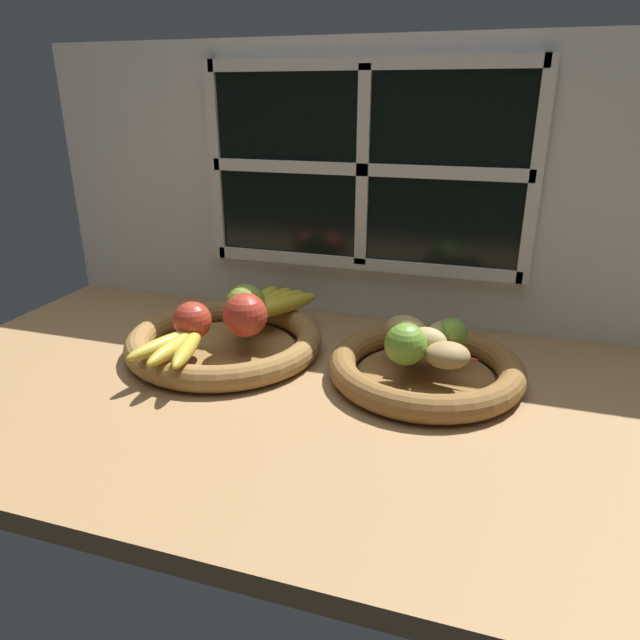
# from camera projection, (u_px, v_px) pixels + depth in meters

# --- Properties ---
(ground_plane) EXTENTS (1.40, 0.90, 0.03)m
(ground_plane) POSITION_uv_depth(u_px,v_px,m) (320.00, 380.00, 1.00)
(ground_plane) COLOR #9E774C
(back_wall) EXTENTS (1.40, 0.05, 0.55)m
(back_wall) POSITION_uv_depth(u_px,v_px,m) (365.00, 184.00, 1.16)
(back_wall) COLOR silver
(back_wall) RESTS_ON ground_plane
(fruit_bowl_left) EXTENTS (0.36, 0.36, 0.05)m
(fruit_bowl_left) POSITION_uv_depth(u_px,v_px,m) (225.00, 341.00, 1.07)
(fruit_bowl_left) COLOR olive
(fruit_bowl_left) RESTS_ON ground_plane
(fruit_bowl_right) EXTENTS (0.32, 0.32, 0.05)m
(fruit_bowl_right) POSITION_uv_depth(u_px,v_px,m) (426.00, 368.00, 0.96)
(fruit_bowl_right) COLOR brown
(fruit_bowl_right) RESTS_ON ground_plane
(apple_green_back) EXTENTS (0.08, 0.08, 0.08)m
(apple_green_back) POSITION_uv_depth(u_px,v_px,m) (245.00, 304.00, 1.07)
(apple_green_back) COLOR #8CAD3D
(apple_green_back) RESTS_ON fruit_bowl_left
(apple_red_front) EXTENTS (0.07, 0.07, 0.07)m
(apple_red_front) POSITION_uv_depth(u_px,v_px,m) (192.00, 320.00, 1.01)
(apple_red_front) COLOR #B73828
(apple_red_front) RESTS_ON fruit_bowl_left
(apple_red_right) EXTENTS (0.08, 0.08, 0.08)m
(apple_red_right) POSITION_uv_depth(u_px,v_px,m) (245.00, 315.00, 1.01)
(apple_red_right) COLOR #B73828
(apple_red_right) RESTS_ON fruit_bowl_left
(banana_bunch_front) EXTENTS (0.11, 0.16, 0.03)m
(banana_bunch_front) POSITION_uv_depth(u_px,v_px,m) (177.00, 345.00, 0.96)
(banana_bunch_front) COLOR gold
(banana_bunch_front) RESTS_ON fruit_bowl_left
(banana_bunch_back) EXTENTS (0.13, 0.18, 0.03)m
(banana_bunch_back) POSITION_uv_depth(u_px,v_px,m) (272.00, 303.00, 1.14)
(banana_bunch_back) COLOR yellow
(banana_bunch_back) RESTS_ON fruit_bowl_left
(potato_oblong) EXTENTS (0.09, 0.08, 0.05)m
(potato_oblong) POSITION_uv_depth(u_px,v_px,m) (406.00, 331.00, 0.98)
(potato_oblong) COLOR tan
(potato_oblong) RESTS_ON fruit_bowl_right
(potato_small) EXTENTS (0.08, 0.07, 0.04)m
(potato_small) POSITION_uv_depth(u_px,v_px,m) (447.00, 355.00, 0.90)
(potato_small) COLOR #A38451
(potato_small) RESTS_ON fruit_bowl_right
(potato_back) EXTENTS (0.09, 0.09, 0.04)m
(potato_back) POSITION_uv_depth(u_px,v_px,m) (445.00, 333.00, 0.98)
(potato_back) COLOR tan
(potato_back) RESTS_ON fruit_bowl_right
(potato_large) EXTENTS (0.08, 0.06, 0.05)m
(potato_large) POSITION_uv_depth(u_px,v_px,m) (427.00, 342.00, 0.94)
(potato_large) COLOR tan
(potato_large) RESTS_ON fruit_bowl_right
(lime_near) EXTENTS (0.07, 0.07, 0.07)m
(lime_near) POSITION_uv_depth(u_px,v_px,m) (405.00, 344.00, 0.91)
(lime_near) COLOR #6B9E33
(lime_near) RESTS_ON fruit_bowl_right
(lime_far) EXTENTS (0.05, 0.05, 0.05)m
(lime_far) POSITION_uv_depth(u_px,v_px,m) (451.00, 333.00, 0.97)
(lime_far) COLOR #6B9E33
(lime_far) RESTS_ON fruit_bowl_right
(chili_pepper) EXTENTS (0.14, 0.04, 0.02)m
(chili_pepper) POSITION_uv_depth(u_px,v_px,m) (438.00, 353.00, 0.93)
(chili_pepper) COLOR red
(chili_pepper) RESTS_ON fruit_bowl_right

